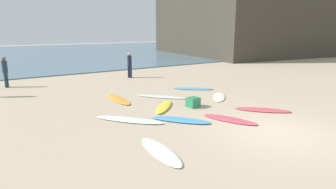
# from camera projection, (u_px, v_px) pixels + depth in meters

# --- Properties ---
(ground_plane) EXTENTS (120.00, 120.00, 0.00)m
(ground_plane) POSITION_uv_depth(u_px,v_px,m) (277.00, 133.00, 8.93)
(ground_plane) COLOR tan
(ocean_water) EXTENTS (120.00, 40.00, 0.08)m
(ocean_water) POSITION_uv_depth(u_px,v_px,m) (46.00, 53.00, 37.54)
(ocean_water) COLOR slate
(ocean_water) RESTS_ON ground_plane
(coastal_headland) EXTENTS (26.58, 21.14, 9.22)m
(coastal_headland) POSITION_uv_depth(u_px,v_px,m) (264.00, 18.00, 38.68)
(coastal_headland) COLOR #3D382D
(coastal_headland) RESTS_ON ground_plane
(surfboard_0) EXTENTS (1.24, 2.11, 0.07)m
(surfboard_0) POSITION_uv_depth(u_px,v_px,m) (230.00, 119.00, 10.12)
(surfboard_0) COLOR #D6495C
(surfboard_0) RESTS_ON ground_plane
(surfboard_1) EXTENTS (1.97, 1.83, 0.06)m
(surfboard_1) POSITION_uv_depth(u_px,v_px,m) (193.00, 89.00, 15.36)
(surfboard_1) COLOR #4F9ED4
(surfboard_1) RESTS_ON ground_plane
(surfboard_2) EXTENTS (1.84, 1.83, 0.09)m
(surfboard_2) POSITION_uv_depth(u_px,v_px,m) (164.00, 107.00, 11.73)
(surfboard_2) COLOR yellow
(surfboard_2) RESTS_ON ground_plane
(surfboard_3) EXTENTS (1.82, 1.82, 0.06)m
(surfboard_3) POSITION_uv_depth(u_px,v_px,m) (219.00, 97.00, 13.51)
(surfboard_3) COLOR #EFECC5
(surfboard_3) RESTS_ON ground_plane
(surfboard_4) EXTENTS (0.63, 2.45, 0.08)m
(surfboard_4) POSITION_uv_depth(u_px,v_px,m) (118.00, 99.00, 13.02)
(surfboard_4) COLOR orange
(surfboard_4) RESTS_ON ground_plane
(surfboard_5) EXTENTS (2.01, 2.29, 0.06)m
(surfboard_5) POSITION_uv_depth(u_px,v_px,m) (162.00, 97.00, 13.53)
(surfboard_5) COLOR silver
(surfboard_5) RESTS_ON ground_plane
(surfboard_6) EXTENTS (2.05, 2.38, 0.08)m
(surfboard_6) POSITION_uv_depth(u_px,v_px,m) (129.00, 120.00, 10.06)
(surfboard_6) COLOR white
(surfboard_6) RESTS_ON ground_plane
(surfboard_7) EXTENTS (0.79, 2.14, 0.07)m
(surfboard_7) POSITION_uv_depth(u_px,v_px,m) (160.00, 151.00, 7.47)
(surfboard_7) COLOR white
(surfboard_7) RESTS_ON ground_plane
(surfboard_8) EXTENTS (1.85, 1.98, 0.07)m
(surfboard_8) POSITION_uv_depth(u_px,v_px,m) (263.00, 110.00, 11.30)
(surfboard_8) COLOR #DC4D54
(surfboard_8) RESTS_ON ground_plane
(surfboard_9) EXTENTS (1.74, 2.05, 0.09)m
(surfboard_9) POSITION_uv_depth(u_px,v_px,m) (181.00, 120.00, 10.03)
(surfboard_9) COLOR #4397E4
(surfboard_9) RESTS_ON ground_plane
(beachgoer_near) EXTENTS (0.36, 0.36, 1.69)m
(beachgoer_near) POSITION_uv_depth(u_px,v_px,m) (130.00, 64.00, 18.77)
(beachgoer_near) COLOR #191E33
(beachgoer_near) RESTS_ON ground_plane
(beachgoer_far) EXTENTS (0.36, 0.36, 1.70)m
(beachgoer_far) POSITION_uv_depth(u_px,v_px,m) (5.00, 71.00, 15.65)
(beachgoer_far) COLOR #1E3342
(beachgoer_far) RESTS_ON ground_plane
(beach_cooler) EXTENTS (0.52, 0.49, 0.40)m
(beach_cooler) POSITION_uv_depth(u_px,v_px,m) (193.00, 102.00, 11.82)
(beach_cooler) COLOR #287F51
(beach_cooler) RESTS_ON ground_plane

